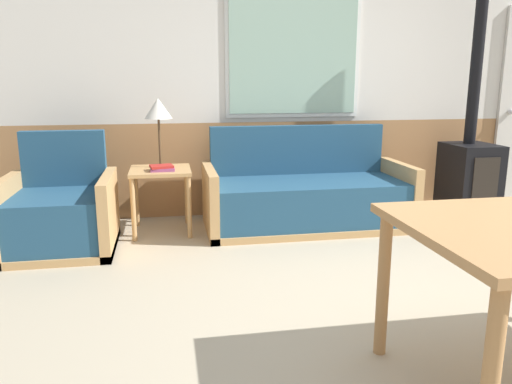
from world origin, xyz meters
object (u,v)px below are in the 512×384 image
Objects in this scene: table_lamp at (158,111)px; armchair at (60,216)px; couch at (306,198)px; wood_stove at (470,159)px; side_table at (161,180)px.

armchair is at bearing -151.56° from table_lamp.
couch is 3.05× the size of table_lamp.
armchair is 0.37× the size of wood_stove.
side_table is 0.60m from table_lamp.
wood_stove reaches higher than side_table.
armchair is 1.61× the size of side_table.
wood_stove is (1.70, 0.09, 0.30)m from couch.
couch is 1.54m from table_lamp.
couch is 0.75× the size of wood_stove.
wood_stove is at bearing 3.18° from couch.
side_table is at bearing -92.08° from table_lamp.
couch is at bearing -6.54° from table_lamp.
armchair is 1.51× the size of table_lamp.
table_lamp is 0.24× the size of wood_stove.
armchair reaches higher than side_table.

